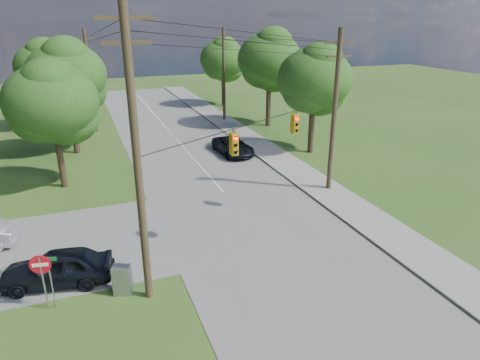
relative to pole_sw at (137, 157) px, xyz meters
name	(u,v)px	position (x,y,z in m)	size (l,w,h in m)	color
ground	(253,279)	(4.60, -0.40, -6.23)	(140.00, 140.00, 0.00)	#30531B
main_road	(252,224)	(6.60, 4.60, -6.21)	(10.00, 100.00, 0.03)	gray
sidewalk_east	(351,206)	(13.30, 4.60, -6.17)	(2.60, 100.00, 0.12)	#9E9C94
pole_sw	(137,157)	(0.00, 0.00, 0.00)	(2.00, 0.32, 12.00)	#4D3E27
pole_ne	(335,110)	(13.50, 7.60, -0.76)	(2.00, 0.32, 10.50)	#4D3E27
pole_north_e	(224,74)	(13.50, 29.60, -1.10)	(2.00, 0.32, 10.00)	#4D3E27
pole_north_w	(90,81)	(-0.40, 29.60, -1.10)	(2.00, 0.32, 10.00)	#4D3E27
power_lines	(206,50)	(6.10, 11.14, 2.93)	(13.93, 29.62, 4.93)	black
traffic_signals	(267,132)	(7.15, 4.03, -0.73)	(4.91, 3.27, 1.05)	#C8970B
tree_w_near	(51,102)	(-3.40, 14.60, -0.30)	(6.00, 6.00, 8.40)	#453522
tree_w_mid	(66,75)	(-2.40, 22.60, 0.35)	(6.40, 6.40, 9.22)	#453522
tree_w_far	(45,67)	(-4.40, 32.60, 0.02)	(6.00, 6.00, 8.73)	#453522
tree_e_near	(314,79)	(16.60, 15.60, 0.02)	(6.20, 6.20, 8.81)	#453522
tree_e_mid	(270,60)	(17.10, 25.60, 0.68)	(6.60, 6.60, 9.64)	#453522
tree_e_far	(223,59)	(16.10, 37.60, -0.31)	(5.80, 5.80, 8.32)	#453522
car_cross_dark	(58,268)	(-3.56, 2.30, -5.39)	(1.89, 4.70, 1.60)	black
car_main_north	(233,146)	(10.10, 17.38, -5.50)	(2.30, 5.00, 1.39)	black
control_cabinet	(122,280)	(-1.00, 0.60, -5.56)	(0.73, 0.53, 1.33)	gray
do_not_enter_sign	(41,271)	(-3.99, 0.60, -4.41)	(0.83, 0.19, 2.51)	gray
street_name_sign	(50,275)	(-3.71, 0.60, -4.70)	(0.70, 0.19, 2.36)	gray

